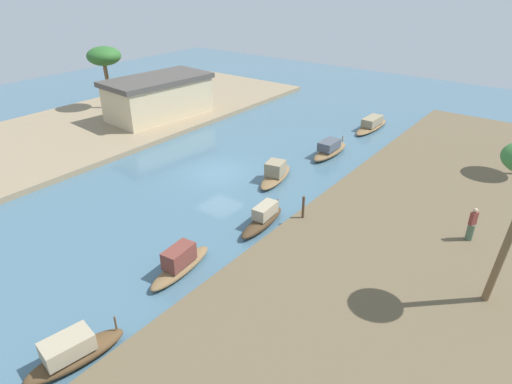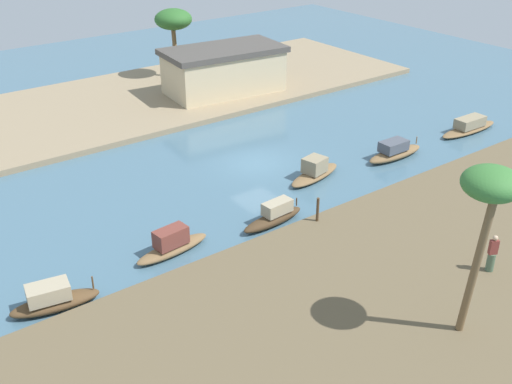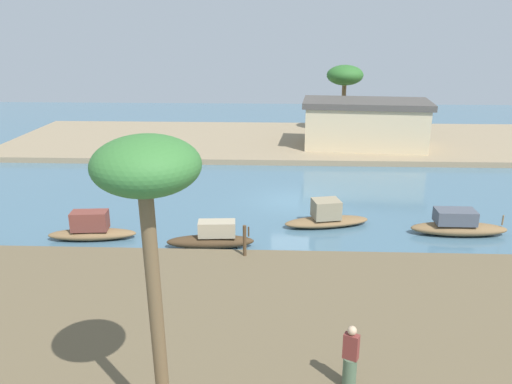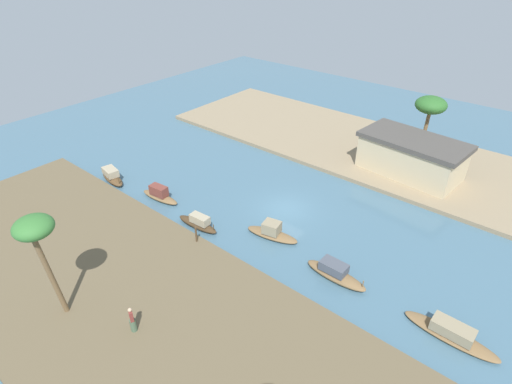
# 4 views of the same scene
# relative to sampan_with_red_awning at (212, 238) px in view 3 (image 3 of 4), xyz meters

# --- Properties ---
(river_water) EXTENTS (72.56, 72.56, 0.00)m
(river_water) POSITION_rel_sampan_with_red_awning_xyz_m (3.67, 6.26, -0.44)
(river_water) COLOR #476B7F
(river_water) RESTS_ON ground
(riverbank_left) EXTENTS (43.93, 14.11, 0.38)m
(riverbank_left) POSITION_rel_sampan_with_red_awning_xyz_m (3.67, -8.06, -0.25)
(riverbank_left) COLOR brown
(riverbank_left) RESTS_ON ground
(riverbank_right) EXTENTS (43.93, 14.11, 0.38)m
(riverbank_right) POSITION_rel_sampan_with_red_awning_xyz_m (3.67, 20.57, -0.25)
(riverbank_right) COLOR #937F60
(riverbank_right) RESTS_ON ground
(sampan_with_red_awning) EXTENTS (3.73, 1.15, 1.18)m
(sampan_with_red_awning) POSITION_rel_sampan_with_red_awning_xyz_m (0.00, 0.00, 0.00)
(sampan_with_red_awning) COLOR #47331E
(sampan_with_red_awning) RESTS_ON river_water
(sampan_foreground) EXTENTS (3.88, 1.35, 1.29)m
(sampan_foreground) POSITION_rel_sampan_with_red_awning_xyz_m (-5.39, 0.67, 0.03)
(sampan_foreground) COLOR brown
(sampan_foreground) RESTS_ON river_water
(sampan_midstream) EXTENTS (4.26, 1.19, 1.17)m
(sampan_midstream) POSITION_rel_sampan_with_red_awning_xyz_m (10.79, 1.87, 0.00)
(sampan_midstream) COLOR brown
(sampan_midstream) RESTS_ON river_water
(sampan_with_tall_canopy) EXTENTS (4.17, 1.99, 1.29)m
(sampan_with_tall_canopy) POSITION_rel_sampan_with_red_awning_xyz_m (5.02, 2.66, -0.00)
(sampan_with_tall_canopy) COLOR brown
(sampan_with_tall_canopy) RESTS_ON river_water
(person_on_near_bank) EXTENTS (0.46, 0.46, 1.72)m
(person_on_near_bank) POSITION_rel_sampan_with_red_awning_xyz_m (4.52, -9.11, 0.67)
(person_on_near_bank) COLOR #4C664C
(person_on_near_bank) RESTS_ON riverbank_left
(mooring_post) EXTENTS (0.14, 0.14, 1.25)m
(mooring_post) POSITION_rel_sampan_with_red_awning_xyz_m (1.47, -1.53, 0.56)
(mooring_post) COLOR #4C3823
(mooring_post) RESTS_ON riverbank_left
(palm_tree_left_near) EXTENTS (2.02, 2.02, 6.69)m
(palm_tree_left_near) POSITION_rel_sampan_with_red_awning_xyz_m (0.31, -10.94, 5.76)
(palm_tree_left_near) COLOR brown
(palm_tree_left_near) RESTS_ON riverbank_left
(palm_tree_right_tall) EXTENTS (3.00, 3.00, 5.54)m
(palm_tree_right_tall) POSITION_rel_sampan_with_red_awning_xyz_m (8.20, 23.59, 4.55)
(palm_tree_right_tall) COLOR brown
(palm_tree_right_tall) RESTS_ON riverbank_right
(riverside_building) EXTENTS (9.50, 5.60, 3.43)m
(riverside_building) POSITION_rel_sampan_with_red_awning_xyz_m (9.13, 17.87, 1.67)
(riverside_building) COLOR beige
(riverside_building) RESTS_ON riverbank_right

